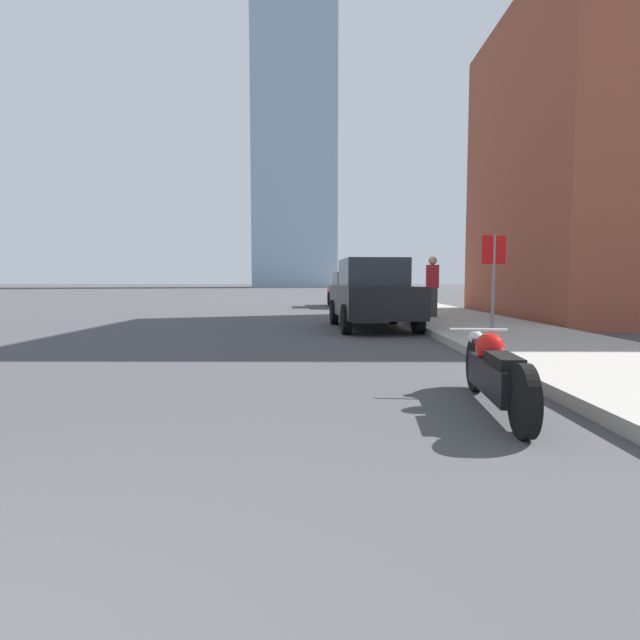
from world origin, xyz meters
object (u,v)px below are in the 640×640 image
object	(u,v)px
parked_car_black	(372,294)
pedestrian	(432,285)
stop_sign	(494,266)
parked_car_red	(350,289)
motorcycle	(495,373)

from	to	relation	value
parked_car_black	pedestrian	distance (m)	3.07
stop_sign	pedestrian	size ratio (longest dim) A/B	1.11
parked_car_red	pedestrian	world-z (taller)	pedestrian
pedestrian	parked_car_red	bearing A→B (deg)	102.74
parked_car_black	stop_sign	world-z (taller)	stop_sign
parked_car_black	stop_sign	distance (m)	3.38
parked_car_red	pedestrian	bearing A→B (deg)	-82.98
parked_car_red	motorcycle	bearing A→B (deg)	-94.74
parked_car_black	motorcycle	bearing A→B (deg)	-92.03
motorcycle	pedestrian	xyz separation A→B (m)	(1.68, 10.49, 0.75)
parked_car_red	stop_sign	xyz separation A→B (m)	(2.28, -13.53, 0.71)
parked_car_black	stop_sign	xyz separation A→B (m)	(2.33, -2.37, 0.64)
stop_sign	motorcycle	bearing A→B (deg)	-108.45
motorcycle	pedestrian	size ratio (longest dim) A/B	1.26
pedestrian	stop_sign	bearing A→B (deg)	-86.70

